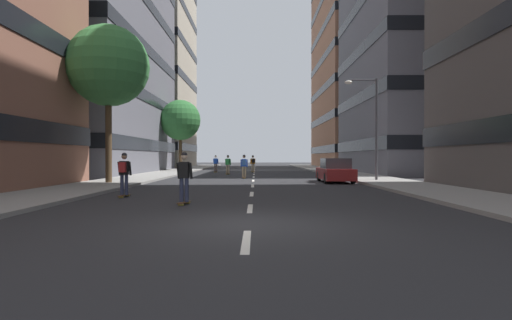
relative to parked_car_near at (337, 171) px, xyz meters
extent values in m
plane|color=#28282B|center=(-5.20, 10.61, -0.70)|extent=(161.36, 161.36, 0.00)
cube|color=gray|center=(-13.50, 13.97, -0.63)|extent=(3.80, 73.96, 0.14)
cube|color=gray|center=(3.10, 13.97, -0.63)|extent=(3.80, 73.96, 0.14)
cube|color=silver|center=(-5.20, -18.28, -0.70)|extent=(0.16, 2.20, 0.01)
cube|color=silver|center=(-5.20, -13.28, -0.70)|extent=(0.16, 2.20, 0.01)
cube|color=silver|center=(-5.20, -8.28, -0.70)|extent=(0.16, 2.20, 0.01)
cube|color=silver|center=(-5.20, -3.28, -0.70)|extent=(0.16, 2.20, 0.01)
cube|color=silver|center=(-5.20, 1.72, -0.70)|extent=(0.16, 2.20, 0.01)
cube|color=silver|center=(-5.20, 6.72, -0.70)|extent=(0.16, 2.20, 0.01)
cube|color=silver|center=(-5.20, 11.72, -0.70)|extent=(0.16, 2.20, 0.01)
cube|color=silver|center=(-5.20, 16.72, -0.70)|extent=(0.16, 2.20, 0.01)
cube|color=silver|center=(-5.20, 21.72, -0.70)|extent=(0.16, 2.20, 0.01)
cube|color=silver|center=(-5.20, 26.72, -0.70)|extent=(0.16, 2.20, 0.01)
cube|color=silver|center=(-5.20, 31.72, -0.70)|extent=(0.16, 2.20, 0.01)
cube|color=silver|center=(-5.20, 36.72, -0.70)|extent=(0.16, 2.20, 0.01)
cube|color=silver|center=(-5.20, 41.72, -0.70)|extent=(0.16, 2.20, 0.01)
cube|color=slate|center=(-23.08, 14.70, 10.76)|extent=(15.37, 23.87, 22.92)
cube|color=black|center=(-23.08, 14.70, 2.05)|extent=(15.49, 23.99, 1.10)
cube|color=black|center=(-23.08, 14.70, 6.64)|extent=(15.49, 23.99, 1.10)
cube|color=black|center=(-23.08, 14.70, 11.22)|extent=(15.49, 23.99, 1.10)
cube|color=black|center=(-23.08, 14.70, 15.80)|extent=(15.49, 23.99, 1.10)
cube|color=#B2A893|center=(-23.08, 37.46, 14.54)|extent=(15.37, 17.60, 30.47)
cube|color=black|center=(-23.08, 37.46, 2.35)|extent=(15.49, 17.72, 1.10)
cube|color=black|center=(-23.08, 37.46, 7.43)|extent=(15.49, 17.72, 1.10)
cube|color=black|center=(-23.08, 37.46, 12.51)|extent=(15.49, 17.72, 1.10)
cube|color=black|center=(-23.08, 37.46, 17.58)|extent=(15.49, 17.72, 1.10)
cube|color=black|center=(-23.08, 37.46, 22.66)|extent=(15.49, 17.72, 1.10)
cube|color=slate|center=(12.69, 14.70, 10.66)|extent=(15.37, 18.71, 22.71)
cube|color=black|center=(12.69, 14.70, 2.03)|extent=(15.49, 18.83, 1.10)
cube|color=black|center=(12.69, 14.70, 6.57)|extent=(15.49, 18.83, 1.10)
cube|color=black|center=(12.69, 14.70, 11.11)|extent=(15.49, 18.83, 1.10)
cube|color=black|center=(12.69, 14.70, 15.65)|extent=(15.49, 18.83, 1.10)
cube|color=#9E6B51|center=(12.69, 37.46, 17.35)|extent=(15.37, 22.53, 36.11)
cube|color=black|center=(12.69, 37.46, 2.01)|extent=(15.49, 22.65, 1.10)
cube|color=black|center=(12.69, 37.46, 6.52)|extent=(15.49, 22.65, 1.10)
cube|color=black|center=(12.69, 37.46, 11.03)|extent=(15.49, 22.65, 1.10)
cube|color=black|center=(12.69, 37.46, 15.55)|extent=(15.49, 22.65, 1.10)
cube|color=black|center=(12.69, 37.46, 20.06)|extent=(15.49, 22.65, 1.10)
cube|color=black|center=(12.69, 37.46, 24.57)|extent=(15.49, 22.65, 1.10)
cube|color=maroon|center=(0.00, 0.04, -0.17)|extent=(1.80, 4.40, 0.70)
cube|color=#2D3338|center=(0.00, -0.11, 0.50)|extent=(1.60, 2.10, 0.64)
cylinder|color=black|center=(-0.80, 1.49, -0.38)|extent=(0.22, 0.64, 0.64)
cylinder|color=black|center=(0.80, 1.49, -0.38)|extent=(0.22, 0.64, 0.64)
cylinder|color=black|center=(-0.80, -1.41, -0.38)|extent=(0.22, 0.64, 0.64)
cylinder|color=black|center=(0.80, -1.41, -0.38)|extent=(0.22, 0.64, 0.64)
cylinder|color=#4C3823|center=(-13.50, -2.35, 1.98)|extent=(0.36, 0.36, 5.08)
sphere|color=#387A3D|center=(-13.50, -2.35, 6.15)|extent=(4.64, 4.64, 4.64)
cylinder|color=#4C3823|center=(-13.50, 20.25, 1.45)|extent=(0.36, 0.36, 4.01)
sphere|color=#2D6B33|center=(-13.50, 20.25, 5.03)|extent=(4.51, 4.51, 4.51)
cylinder|color=#3F3F44|center=(2.72, 0.38, 2.69)|extent=(0.16, 0.16, 6.50)
cylinder|color=#3F3F44|center=(1.82, 0.38, 5.84)|extent=(1.80, 0.10, 0.10)
ellipsoid|color=silver|center=(0.92, 0.38, 5.69)|extent=(0.50, 0.30, 0.24)
cube|color=brown|center=(-5.34, 16.94, -0.62)|extent=(0.41, 0.92, 0.02)
cylinder|color=#D8BF4C|center=(-5.41, 17.25, -0.66)|extent=(0.19, 0.11, 0.07)
cylinder|color=#D8BF4C|center=(-5.26, 16.63, -0.66)|extent=(0.19, 0.11, 0.07)
cylinder|color=tan|center=(-5.42, 16.92, -0.21)|extent=(0.17, 0.17, 0.80)
cylinder|color=tan|center=(-5.25, 16.96, -0.21)|extent=(0.17, 0.17, 0.80)
cube|color=orange|center=(-5.34, 16.94, 0.47)|extent=(0.36, 0.27, 0.55)
cylinder|color=orange|center=(-5.56, 16.93, 0.44)|extent=(0.14, 0.24, 0.55)
cylinder|color=orange|center=(-5.13, 17.04, 0.44)|extent=(0.14, 0.24, 0.55)
sphere|color=#997051|center=(-5.34, 16.96, 0.92)|extent=(0.22, 0.22, 0.22)
sphere|color=black|center=(-5.34, 16.96, 0.97)|extent=(0.21, 0.21, 0.21)
cube|color=black|center=(-5.29, 16.76, 0.50)|extent=(0.29, 0.22, 0.40)
cube|color=brown|center=(-5.90, 4.60, -0.62)|extent=(0.22, 0.90, 0.02)
cylinder|color=#D8BF4C|center=(-5.89, 4.92, -0.66)|extent=(0.18, 0.07, 0.07)
cylinder|color=#D8BF4C|center=(-5.90, 4.28, -0.66)|extent=(0.18, 0.07, 0.07)
cylinder|color=tan|center=(-5.99, 4.61, -0.21)|extent=(0.14, 0.14, 0.80)
cylinder|color=tan|center=(-5.81, 4.60, -0.21)|extent=(0.14, 0.14, 0.80)
cube|color=blue|center=(-5.90, 4.60, 0.47)|extent=(0.32, 0.21, 0.55)
cylinder|color=blue|center=(-6.12, 4.66, 0.44)|extent=(0.09, 0.23, 0.55)
cylinder|color=blue|center=(-5.68, 4.65, 0.44)|extent=(0.09, 0.23, 0.55)
sphere|color=#997051|center=(-5.90, 4.62, 0.92)|extent=(0.22, 0.22, 0.22)
sphere|color=black|center=(-5.90, 4.62, 0.97)|extent=(0.21, 0.21, 0.21)
cube|color=#3F72BF|center=(-5.90, 4.42, 0.50)|extent=(0.26, 0.16, 0.40)
cube|color=brown|center=(-7.43, -12.26, -0.62)|extent=(0.35, 0.92, 0.02)
cylinder|color=#D8BF4C|center=(-7.38, -11.95, -0.66)|extent=(0.19, 0.10, 0.07)
cylinder|color=#D8BF4C|center=(-7.49, -12.58, -0.66)|extent=(0.19, 0.10, 0.07)
cylinder|color=#2D334C|center=(-7.52, -12.25, -0.21)|extent=(0.16, 0.16, 0.80)
cylinder|color=#2D334C|center=(-7.34, -12.28, -0.21)|extent=(0.16, 0.16, 0.80)
cube|color=black|center=(-7.43, -12.26, 0.47)|extent=(0.35, 0.25, 0.55)
cylinder|color=black|center=(-7.64, -12.17, 0.44)|extent=(0.13, 0.24, 0.55)
cylinder|color=black|center=(-7.21, -12.25, 0.44)|extent=(0.13, 0.24, 0.55)
sphere|color=beige|center=(-7.43, -12.24, 0.92)|extent=(0.22, 0.22, 0.22)
sphere|color=black|center=(-7.43, -12.24, 0.97)|extent=(0.21, 0.21, 0.21)
cube|color=brown|center=(-10.27, -9.67, -0.62)|extent=(0.26, 0.91, 0.02)
cylinder|color=#D8BF4C|center=(-10.25, -9.35, -0.66)|extent=(0.18, 0.08, 0.07)
cylinder|color=#D8BF4C|center=(-10.30, -9.99, -0.66)|extent=(0.18, 0.08, 0.07)
cylinder|color=#2D334C|center=(-10.36, -9.67, -0.21)|extent=(0.15, 0.15, 0.80)
cylinder|color=#2D334C|center=(-10.18, -9.68, -0.21)|extent=(0.15, 0.15, 0.80)
cube|color=black|center=(-10.27, -9.67, 0.47)|extent=(0.33, 0.22, 0.55)
cylinder|color=black|center=(-10.49, -9.61, 0.44)|extent=(0.11, 0.24, 0.55)
cylinder|color=black|center=(-10.05, -9.64, 0.44)|extent=(0.11, 0.24, 0.55)
sphere|color=#997051|center=(-10.27, -9.65, 0.92)|extent=(0.22, 0.22, 0.22)
sphere|color=black|center=(-10.27, -9.65, 0.97)|extent=(0.21, 0.21, 0.21)
cube|color=#A52626|center=(-10.29, -9.85, 0.50)|extent=(0.27, 0.18, 0.40)
cube|color=brown|center=(-7.58, 11.58, -0.62)|extent=(0.39, 0.92, 0.02)
cylinder|color=#D8BF4C|center=(-7.51, 11.89, -0.66)|extent=(0.19, 0.11, 0.07)
cylinder|color=#D8BF4C|center=(-7.65, 11.27, -0.66)|extent=(0.19, 0.11, 0.07)
cylinder|color=tan|center=(-7.67, 11.60, -0.21)|extent=(0.17, 0.17, 0.80)
cylinder|color=tan|center=(-7.49, 11.56, -0.21)|extent=(0.17, 0.17, 0.80)
cube|color=green|center=(-7.58, 11.58, 0.47)|extent=(0.36, 0.26, 0.55)
cylinder|color=green|center=(-7.78, 11.68, 0.44)|extent=(0.14, 0.24, 0.55)
cylinder|color=green|center=(-7.35, 11.58, 0.44)|extent=(0.14, 0.24, 0.55)
sphere|color=#997051|center=(-7.58, 11.60, 0.92)|extent=(0.22, 0.22, 0.22)
sphere|color=black|center=(-7.58, 11.60, 0.97)|extent=(0.21, 0.21, 0.21)
cube|color=brown|center=(-9.20, 16.80, -0.62)|extent=(0.35, 0.92, 0.02)
cylinder|color=#D8BF4C|center=(-9.15, 17.12, -0.66)|extent=(0.19, 0.10, 0.07)
cylinder|color=#D8BF4C|center=(-9.26, 16.49, -0.66)|extent=(0.19, 0.10, 0.07)
cylinder|color=#594C47|center=(-9.29, 16.82, -0.21)|extent=(0.16, 0.16, 0.80)
cylinder|color=#594C47|center=(-9.11, 16.79, -0.21)|extent=(0.16, 0.16, 0.80)
cube|color=blue|center=(-9.20, 16.80, 0.47)|extent=(0.35, 0.25, 0.55)
cylinder|color=blue|center=(-9.41, 16.89, 0.44)|extent=(0.13, 0.24, 0.55)
cylinder|color=blue|center=(-8.98, 16.81, 0.44)|extent=(0.13, 0.24, 0.55)
sphere|color=beige|center=(-9.20, 16.82, 0.92)|extent=(0.22, 0.22, 0.22)
sphere|color=black|center=(-9.20, 16.82, 0.97)|extent=(0.21, 0.21, 0.21)
camera|label=1|loc=(-5.01, -26.17, 0.91)|focal=29.07mm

